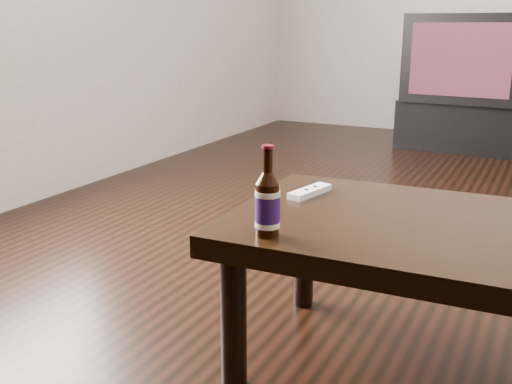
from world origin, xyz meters
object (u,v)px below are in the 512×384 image
at_px(tv_stand, 462,125).
at_px(tv, 468,58).
at_px(coffee_table, 456,248).
at_px(remote, 310,192).
at_px(beer_bottle, 268,204).

relative_size(tv_stand, tv, 1.04).
relative_size(coffee_table, remote, 6.80).
bearing_deg(remote, tv, 102.50).
bearing_deg(tv_stand, beer_bottle, -85.24).
relative_size(tv, beer_bottle, 3.95).
height_order(beer_bottle, remote, beer_bottle).
xyz_separation_m(coffee_table, remote, (-0.43, 0.10, 0.07)).
height_order(tv_stand, beer_bottle, beer_bottle).
xyz_separation_m(tv_stand, tv, (-0.00, -0.00, 0.49)).
distance_m(tv_stand, beer_bottle, 3.41).
xyz_separation_m(tv, coffee_table, (0.43, -3.13, -0.29)).
height_order(coffee_table, beer_bottle, beer_bottle).
relative_size(tv_stand, remote, 5.20).
distance_m(tv_stand, remote, 3.04).
bearing_deg(remote, beer_bottle, -71.36).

